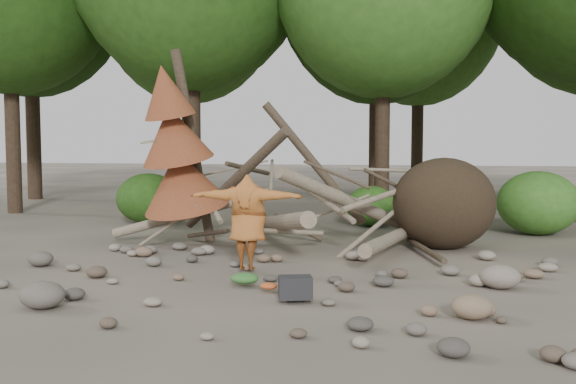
# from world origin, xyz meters

# --- Properties ---
(ground) EXTENTS (120.00, 120.00, 0.00)m
(ground) POSITION_xyz_m (0.00, 0.00, 0.00)
(ground) COLOR #514C44
(ground) RESTS_ON ground
(deadfall_pile) EXTENTS (8.55, 5.24, 3.30)m
(deadfall_pile) POSITION_xyz_m (2.02, 4.24, 0.95)
(deadfall_pile) COLOR #332619
(deadfall_pile) RESTS_ON ground
(dead_conifer) EXTENTS (2.06, 2.16, 4.35)m
(dead_conifer) POSITION_xyz_m (-3.12, 3.37, 2.11)
(dead_conifer) COLOR #4C3F30
(dead_conifer) RESTS_ON ground
(bush_left) EXTENTS (1.80, 1.80, 1.44)m
(bush_left) POSITION_xyz_m (-5.50, 7.20, 0.72)
(bush_left) COLOR #265015
(bush_left) RESTS_ON ground
(bush_mid) EXTENTS (1.40, 1.40, 1.12)m
(bush_mid) POSITION_xyz_m (0.80, 7.80, 0.56)
(bush_mid) COLOR #32661D
(bush_mid) RESTS_ON ground
(bush_right) EXTENTS (2.00, 2.00, 1.60)m
(bush_right) POSITION_xyz_m (5.00, 7.00, 0.80)
(bush_right) COLOR #3E7925
(bush_right) RESTS_ON ground
(frisbee_thrower) EXTENTS (3.18, 0.82, 2.27)m
(frisbee_thrower) POSITION_xyz_m (-0.87, 0.86, 0.92)
(frisbee_thrower) COLOR #AB5E26
(frisbee_thrower) RESTS_ON ground
(backpack) EXTENTS (0.55, 0.44, 0.32)m
(backpack) POSITION_xyz_m (0.33, -0.98, 0.16)
(backpack) COLOR black
(backpack) RESTS_ON ground
(cloth_green) EXTENTS (0.46, 0.38, 0.17)m
(cloth_green) POSITION_xyz_m (-0.65, -0.15, 0.09)
(cloth_green) COLOR #326A2A
(cloth_green) RESTS_ON ground
(cloth_orange) EXTENTS (0.27, 0.22, 0.10)m
(cloth_orange) POSITION_xyz_m (-0.18, -0.45, 0.05)
(cloth_orange) COLOR #C14D21
(cloth_orange) RESTS_ON ground
(boulder_front_left) EXTENTS (0.63, 0.57, 0.38)m
(boulder_front_left) POSITION_xyz_m (-3.03, -2.01, 0.19)
(boulder_front_left) COLOR #625A52
(boulder_front_left) RESTS_ON ground
(boulder_front_right) EXTENTS (0.53, 0.48, 0.32)m
(boulder_front_right) POSITION_xyz_m (2.75, -1.39, 0.16)
(boulder_front_right) COLOR #846B53
(boulder_front_right) RESTS_ON ground
(boulder_mid_right) EXTENTS (0.63, 0.56, 0.38)m
(boulder_mid_right) POSITION_xyz_m (3.33, 0.52, 0.19)
(boulder_mid_right) COLOR gray
(boulder_mid_right) RESTS_ON ground
(boulder_mid_left) EXTENTS (0.47, 0.43, 0.28)m
(boulder_mid_left) POSITION_xyz_m (-4.82, 0.76, 0.14)
(boulder_mid_left) COLOR #58524A
(boulder_mid_left) RESTS_ON ground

